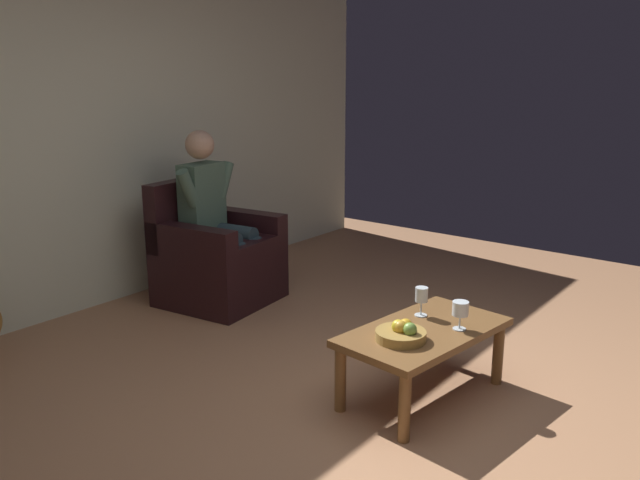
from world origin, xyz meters
The scene contains 8 objects.
ground_plane centered at (0.00, 0.00, 0.00)m, with size 7.41×7.41×0.00m, color #AF7A56.
wall_back centered at (0.00, -2.77, 1.39)m, with size 6.58×0.06×2.77m, color silver.
armchair centered at (-0.76, -2.12, 0.33)m, with size 0.84×0.83×0.92m.
person_seated centered at (-0.76, -2.11, 0.69)m, with size 0.61×0.58×1.29m.
coffee_table centered at (-0.37, -0.12, 0.33)m, with size 1.00×0.63×0.39m.
wine_glass_near centered at (-0.48, 0.04, 0.50)m, with size 0.09×0.09×0.15m.
wine_glass_far centered at (-0.53, -0.22, 0.50)m, with size 0.07×0.07×0.17m.
fruit_bowl centered at (-0.17, -0.13, 0.43)m, with size 0.26×0.26×0.11m.
Camera 1 is at (2.54, 1.45, 1.72)m, focal length 37.12 mm.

